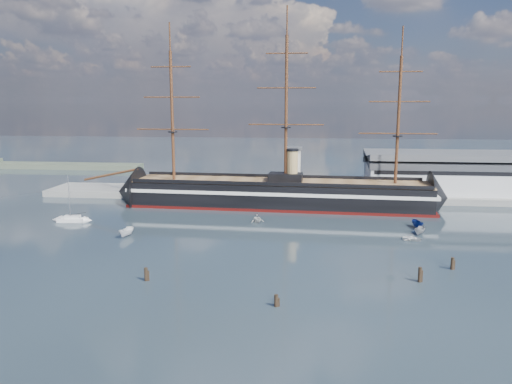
# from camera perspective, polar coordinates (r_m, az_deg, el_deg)

# --- Properties ---
(ground) EXTENTS (600.00, 600.00, 0.00)m
(ground) POSITION_cam_1_polar(r_m,az_deg,el_deg) (130.88, 2.53, -3.53)
(ground) COLOR #1A232B
(ground) RESTS_ON ground
(quay) EXTENTS (180.00, 18.00, 2.00)m
(quay) POSITION_cam_1_polar(r_m,az_deg,el_deg) (165.82, 6.78, -0.61)
(quay) COLOR slate
(quay) RESTS_ON ground
(warehouse) EXTENTS (63.00, 21.00, 11.60)m
(warehouse) POSITION_cam_1_polar(r_m,az_deg,el_deg) (175.73, 22.69, 1.91)
(warehouse) COLOR #B7BABC
(warehouse) RESTS_ON ground
(quay_tower) EXTENTS (5.00, 5.00, 15.00)m
(quay_tower) POSITION_cam_1_polar(r_m,az_deg,el_deg) (161.33, 4.38, 2.63)
(quay_tower) COLOR silver
(quay_tower) RESTS_ON ground
(shoreline) EXTENTS (120.00, 10.00, 4.00)m
(shoreline) POSITION_cam_1_polar(r_m,az_deg,el_deg) (267.84, -27.24, 2.82)
(shoreline) COLOR #3F4C38
(shoreline) RESTS_ON ground
(warship) EXTENTS (113.24, 20.41, 53.94)m
(warship) POSITION_cam_1_polar(r_m,az_deg,el_deg) (149.72, 1.94, -0.16)
(warship) COLOR black
(warship) RESTS_ON ground
(sailboat) EXTENTS (7.87, 2.99, 12.31)m
(sailboat) POSITION_cam_1_polar(r_m,az_deg,el_deg) (140.08, -20.24, -2.91)
(sailboat) COLOR silver
(sailboat) RESTS_ON ground
(motorboat_a) EXTENTS (6.62, 3.32, 2.53)m
(motorboat_a) POSITION_cam_1_polar(r_m,az_deg,el_deg) (121.60, -14.56, -4.95)
(motorboat_a) COLOR white
(motorboat_a) RESTS_ON ground
(motorboat_c) EXTENTS (5.93, 4.62, 2.26)m
(motorboat_c) POSITION_cam_1_polar(r_m,az_deg,el_deg) (125.65, 18.19, -4.64)
(motorboat_c) COLOR gray
(motorboat_c) RESTS_ON ground
(motorboat_d) EXTENTS (6.89, 5.29, 2.32)m
(motorboat_d) POSITION_cam_1_polar(r_m,az_deg,el_deg) (131.26, 0.14, -3.48)
(motorboat_d) COLOR silver
(motorboat_d) RESTS_ON ground
(motorboat_e) EXTENTS (2.01, 2.97, 1.29)m
(motorboat_e) POSITION_cam_1_polar(r_m,az_deg,el_deg) (120.04, 17.43, -5.30)
(motorboat_e) COLOR silver
(motorboat_e) RESTS_ON ground
(motorboat_f) EXTENTS (6.39, 3.27, 2.44)m
(motorboat_f) POSITION_cam_1_polar(r_m,az_deg,el_deg) (131.51, 17.98, -3.97)
(motorboat_f) COLOR navy
(motorboat_f) RESTS_ON ground
(piling_near_left) EXTENTS (0.64, 0.64, 3.12)m
(piling_near_left) POSITION_cam_1_polar(r_m,az_deg,el_deg) (92.04, -12.43, -9.87)
(piling_near_left) COLOR black
(piling_near_left) RESTS_ON ground
(piling_near_mid) EXTENTS (0.64, 0.64, 2.64)m
(piling_near_mid) POSITION_cam_1_polar(r_m,az_deg,el_deg) (79.54, 2.31, -12.94)
(piling_near_mid) COLOR black
(piling_near_mid) RESTS_ON ground
(piling_near_right) EXTENTS (0.64, 0.64, 3.43)m
(piling_near_right) POSITION_cam_1_polar(r_m,az_deg,el_deg) (93.89, 18.17, -9.74)
(piling_near_right) COLOR black
(piling_near_right) RESTS_ON ground
(piling_far_right) EXTENTS (0.64, 0.64, 3.07)m
(piling_far_right) POSITION_cam_1_polar(r_m,az_deg,el_deg) (102.55, 21.48, -8.23)
(piling_far_right) COLOR black
(piling_far_right) RESTS_ON ground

